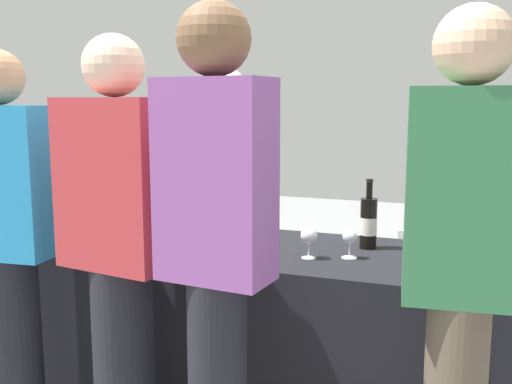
{
  "coord_description": "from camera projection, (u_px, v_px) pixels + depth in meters",
  "views": [
    {
      "loc": [
        0.92,
        -2.45,
        1.45
      ],
      "look_at": [
        0.0,
        0.0,
        1.04
      ],
      "focal_mm": 41.24,
      "sensor_mm": 36.0,
      "label": 1
    }
  ],
  "objects": [
    {
      "name": "wine_bottle_2",
      "position": [
        209.0,
        210.0,
        2.92
      ],
      "size": [
        0.07,
        0.07,
        0.34
      ],
      "color": "black",
      "rests_on": "tasting_table"
    },
    {
      "name": "guest_0",
      "position": [
        7.0,
        238.0,
        2.42
      ],
      "size": [
        0.44,
        0.27,
        1.65
      ],
      "rotation": [
        0.0,
        0.0,
        0.11
      ],
      "color": "black",
      "rests_on": "ground_plane"
    },
    {
      "name": "wine_bottle_3",
      "position": [
        368.0,
        223.0,
        2.63
      ],
      "size": [
        0.08,
        0.08,
        0.31
      ],
      "color": "black",
      "rests_on": "tasting_table"
    },
    {
      "name": "wine_glass_1",
      "position": [
        139.0,
        221.0,
        2.75
      ],
      "size": [
        0.07,
        0.07,
        0.14
      ],
      "color": "silver",
      "rests_on": "tasting_table"
    },
    {
      "name": "tasting_table",
      "position": [
        256.0,
        328.0,
        2.75
      ],
      "size": [
        2.21,
        0.74,
        0.79
      ],
      "primitive_type": "cube",
      "color": "black",
      "rests_on": "ground_plane"
    },
    {
      "name": "wine_glass_5",
      "position": [
        417.0,
        244.0,
        2.34
      ],
      "size": [
        0.07,
        0.07,
        0.13
      ],
      "color": "silver",
      "rests_on": "tasting_table"
    },
    {
      "name": "wine_glass_4",
      "position": [
        350.0,
        238.0,
        2.47
      ],
      "size": [
        0.07,
        0.07,
        0.12
      ],
      "color": "silver",
      "rests_on": "tasting_table"
    },
    {
      "name": "wine_glass_2",
      "position": [
        166.0,
        229.0,
        2.61
      ],
      "size": [
        0.07,
        0.07,
        0.13
      ],
      "color": "silver",
      "rests_on": "tasting_table"
    },
    {
      "name": "wine_bottle_0",
      "position": [
        114.0,
        209.0,
        3.03
      ],
      "size": [
        0.07,
        0.07,
        0.29
      ],
      "color": "black",
      "rests_on": "tasting_table"
    },
    {
      "name": "wine_glass_0",
      "position": [
        105.0,
        223.0,
        2.72
      ],
      "size": [
        0.07,
        0.07,
        0.14
      ],
      "color": "silver",
      "rests_on": "tasting_table"
    },
    {
      "name": "guest_2",
      "position": [
        216.0,
        247.0,
        1.92
      ],
      "size": [
        0.38,
        0.24,
        1.76
      ],
      "rotation": [
        0.0,
        0.0,
        -0.1
      ],
      "color": "black",
      "rests_on": "ground_plane"
    },
    {
      "name": "wine_bottle_4",
      "position": [
        432.0,
        229.0,
        2.47
      ],
      "size": [
        0.07,
        0.07,
        0.33
      ],
      "color": "black",
      "rests_on": "tasting_table"
    },
    {
      "name": "menu_board",
      "position": [
        453.0,
        300.0,
        3.22
      ],
      "size": [
        0.63,
        0.1,
        0.73
      ],
      "primitive_type": "cube",
      "rotation": [
        0.0,
        0.0,
        -0.12
      ],
      "color": "white",
      "rests_on": "ground_plane"
    },
    {
      "name": "guest_1",
      "position": [
        120.0,
        246.0,
        2.2
      ],
      "size": [
        0.46,
        0.29,
        1.69
      ],
      "rotation": [
        0.0,
        0.0,
        -0.15
      ],
      "color": "black",
      "rests_on": "ground_plane"
    },
    {
      "name": "server_pouring",
      "position": [
        228.0,
        195.0,
        3.41
      ],
      "size": [
        0.35,
        0.22,
        1.63
      ],
      "rotation": [
        0.0,
        0.0,
        3.21
      ],
      "color": "brown",
      "rests_on": "ground_plane"
    },
    {
      "name": "guest_3",
      "position": [
        462.0,
        265.0,
        1.76
      ],
      "size": [
        0.36,
        0.23,
        1.72
      ],
      "rotation": [
        0.0,
        0.0,
        0.11
      ],
      "color": "brown",
      "rests_on": "ground_plane"
    },
    {
      "name": "wine_glass_3",
      "position": [
        309.0,
        236.0,
        2.46
      ],
      "size": [
        0.07,
        0.07,
        0.13
      ],
      "color": "silver",
      "rests_on": "tasting_table"
    },
    {
      "name": "wine_bottle_1",
      "position": [
        171.0,
        208.0,
        2.96
      ],
      "size": [
        0.07,
        0.07,
        0.33
      ],
      "color": "black",
      "rests_on": "tasting_table"
    }
  ]
}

